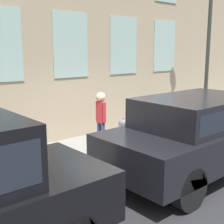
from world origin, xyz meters
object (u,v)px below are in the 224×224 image
object	(u,v)px
person	(101,116)
parked_truck_charcoal_near	(195,130)
fire_hydrant	(123,134)
street_lamp	(210,16)

from	to	relation	value
person	parked_truck_charcoal_near	size ratio (longest dim) A/B	0.35
fire_hydrant	parked_truck_charcoal_near	size ratio (longest dim) A/B	0.19
fire_hydrant	person	distance (m)	0.78
parked_truck_charcoal_near	street_lamp	xyz separation A→B (m)	(1.89, -3.29, 2.83)
parked_truck_charcoal_near	street_lamp	size ratio (longest dim) A/B	0.74
person	street_lamp	bearing A→B (deg)	-3.03
fire_hydrant	street_lamp	xyz separation A→B (m)	(-0.17, -3.61, 3.28)
street_lamp	person	bearing A→B (deg)	82.57
person	street_lamp	distance (m)	4.96
fire_hydrant	street_lamp	distance (m)	4.88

